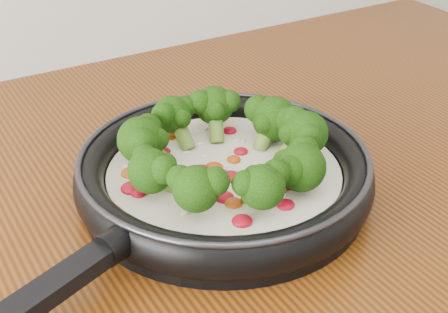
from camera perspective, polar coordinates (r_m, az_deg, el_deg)
skillet at (r=0.69m, az=-0.08°, el=-1.25°), size 0.52×0.41×0.09m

